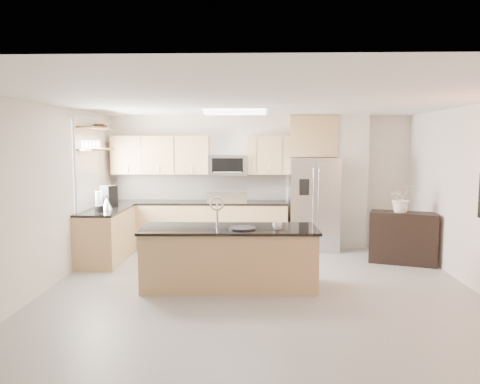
{
  "coord_description": "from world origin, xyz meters",
  "views": [
    {
      "loc": [
        -0.1,
        -6.13,
        2.06
      ],
      "look_at": [
        -0.31,
        1.3,
        1.28
      ],
      "focal_mm": 35.0,
      "sensor_mm": 36.0,
      "label": 1
    }
  ],
  "objects_px": {
    "kettle": "(107,203)",
    "bowl": "(101,125)",
    "range": "(228,224)",
    "coffee_maker": "(109,197)",
    "microwave": "(228,165)",
    "island": "(229,257)",
    "credenza": "(403,238)",
    "blender": "(99,203)",
    "refrigerator": "(313,204)",
    "platter": "(242,228)",
    "flower_vase": "(402,191)",
    "cup": "(277,226)"
  },
  "relations": [
    {
      "from": "kettle",
      "to": "bowl",
      "type": "xyz_separation_m",
      "value": [
        -0.22,
        0.48,
        1.35
      ]
    },
    {
      "from": "range",
      "to": "coffee_maker",
      "type": "xyz_separation_m",
      "value": [
        -2.09,
        -0.8,
        0.63
      ]
    },
    {
      "from": "microwave",
      "to": "island",
      "type": "relative_size",
      "value": 0.3
    },
    {
      "from": "island",
      "to": "bowl",
      "type": "distance_m",
      "value": 3.6
    },
    {
      "from": "microwave",
      "to": "coffee_maker",
      "type": "height_order",
      "value": "microwave"
    },
    {
      "from": "credenza",
      "to": "blender",
      "type": "bearing_deg",
      "value": -157.55
    },
    {
      "from": "range",
      "to": "bowl",
      "type": "bearing_deg",
      "value": -163.59
    },
    {
      "from": "refrigerator",
      "to": "platter",
      "type": "height_order",
      "value": "refrigerator"
    },
    {
      "from": "microwave",
      "to": "island",
      "type": "xyz_separation_m",
      "value": [
        0.16,
        -2.63,
        -1.19
      ]
    },
    {
      "from": "island",
      "to": "kettle",
      "type": "height_order",
      "value": "island"
    },
    {
      "from": "credenza",
      "to": "coffee_maker",
      "type": "bearing_deg",
      "value": -164.22
    },
    {
      "from": "kettle",
      "to": "flower_vase",
      "type": "distance_m",
      "value": 5.06
    },
    {
      "from": "blender",
      "to": "bowl",
      "type": "bearing_deg",
      "value": 103.29
    },
    {
      "from": "microwave",
      "to": "kettle",
      "type": "bearing_deg",
      "value": -147.95
    },
    {
      "from": "coffee_maker",
      "to": "flower_vase",
      "type": "height_order",
      "value": "flower_vase"
    },
    {
      "from": "blender",
      "to": "coffee_maker",
      "type": "distance_m",
      "value": 0.6
    },
    {
      "from": "island",
      "to": "blender",
      "type": "height_order",
      "value": "island"
    },
    {
      "from": "microwave",
      "to": "kettle",
      "type": "xyz_separation_m",
      "value": [
        -2.03,
        -1.27,
        -0.6
      ]
    },
    {
      "from": "kettle",
      "to": "range",
      "type": "bearing_deg",
      "value": 29.46
    },
    {
      "from": "bowl",
      "to": "flower_vase",
      "type": "distance_m",
      "value": 5.41
    },
    {
      "from": "kettle",
      "to": "cup",
      "type": "bearing_deg",
      "value": -28.03
    },
    {
      "from": "kettle",
      "to": "bowl",
      "type": "relative_size",
      "value": 0.68
    },
    {
      "from": "refrigerator",
      "to": "range",
      "type": "bearing_deg",
      "value": 178.4
    },
    {
      "from": "kettle",
      "to": "coffee_maker",
      "type": "height_order",
      "value": "coffee_maker"
    },
    {
      "from": "credenza",
      "to": "blender",
      "type": "distance_m",
      "value": 5.2
    },
    {
      "from": "island",
      "to": "blender",
      "type": "distance_m",
      "value": 2.57
    },
    {
      "from": "bowl",
      "to": "flower_vase",
      "type": "bearing_deg",
      "value": -4.43
    },
    {
      "from": "range",
      "to": "bowl",
      "type": "xyz_separation_m",
      "value": [
        -2.25,
        -0.66,
        1.91
      ]
    },
    {
      "from": "range",
      "to": "platter",
      "type": "bearing_deg",
      "value": -82.43
    },
    {
      "from": "island",
      "to": "credenza",
      "type": "xyz_separation_m",
      "value": [
        2.92,
        1.43,
        0.0
      ]
    },
    {
      "from": "island",
      "to": "flower_vase",
      "type": "xyz_separation_m",
      "value": [
        2.87,
        1.43,
        0.81
      ]
    },
    {
      "from": "coffee_maker",
      "to": "flower_vase",
      "type": "xyz_separation_m",
      "value": [
        5.12,
        -0.27,
        0.15
      ]
    },
    {
      "from": "range",
      "to": "refrigerator",
      "type": "bearing_deg",
      "value": -1.6
    },
    {
      "from": "refrigerator",
      "to": "island",
      "type": "bearing_deg",
      "value": -121.41
    },
    {
      "from": "credenza",
      "to": "blender",
      "type": "height_order",
      "value": "blender"
    },
    {
      "from": "cup",
      "to": "kettle",
      "type": "height_order",
      "value": "kettle"
    },
    {
      "from": "microwave",
      "to": "bowl",
      "type": "height_order",
      "value": "bowl"
    },
    {
      "from": "cup",
      "to": "kettle",
      "type": "xyz_separation_m",
      "value": [
        -2.86,
        1.52,
        0.11
      ]
    },
    {
      "from": "credenza",
      "to": "bowl",
      "type": "relative_size",
      "value": 3.14
    },
    {
      "from": "credenza",
      "to": "flower_vase",
      "type": "bearing_deg",
      "value": -168.07
    },
    {
      "from": "refrigerator",
      "to": "coffee_maker",
      "type": "distance_m",
      "value": 3.84
    },
    {
      "from": "bowl",
      "to": "cup",
      "type": "bearing_deg",
      "value": -33.0
    },
    {
      "from": "microwave",
      "to": "coffee_maker",
      "type": "xyz_separation_m",
      "value": [
        -2.09,
        -0.93,
        -0.53
      ]
    },
    {
      "from": "kettle",
      "to": "blender",
      "type": "bearing_deg",
      "value": -100.91
    },
    {
      "from": "range",
      "to": "microwave",
      "type": "bearing_deg",
      "value": 90.0
    },
    {
      "from": "cup",
      "to": "credenza",
      "type": "bearing_deg",
      "value": 35.31
    },
    {
      "from": "refrigerator",
      "to": "microwave",
      "type": "bearing_deg",
      "value": 174.14
    },
    {
      "from": "cup",
      "to": "platter",
      "type": "distance_m",
      "value": 0.49
    },
    {
      "from": "refrigerator",
      "to": "platter",
      "type": "distance_m",
      "value": 2.89
    },
    {
      "from": "kettle",
      "to": "coffee_maker",
      "type": "bearing_deg",
      "value": 101.57
    }
  ]
}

